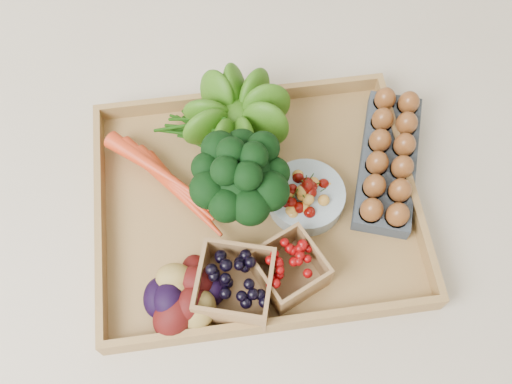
{
  "coord_description": "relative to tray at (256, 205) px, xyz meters",
  "views": [
    {
      "loc": [
        -0.06,
        -0.43,
        0.92
      ],
      "look_at": [
        0.0,
        0.0,
        0.06
      ],
      "focal_mm": 40.0,
      "sensor_mm": 36.0,
      "label": 1
    }
  ],
  "objects": [
    {
      "name": "carrots",
      "position": [
        -0.15,
        0.06,
        0.03
      ],
      "size": [
        0.22,
        0.16,
        0.05
      ],
      "primitive_type": null,
      "color": "red",
      "rests_on": "tray"
    },
    {
      "name": "ground",
      "position": [
        0.0,
        0.0,
        -0.01
      ],
      "size": [
        4.0,
        4.0,
        0.0
      ],
      "primitive_type": "plane",
      "color": "beige",
      "rests_on": "ground"
    },
    {
      "name": "tray",
      "position": [
        0.0,
        0.0,
        0.0
      ],
      "size": [
        0.55,
        0.45,
        0.01
      ],
      "primitive_type": "cube",
      "color": "#A37B44",
      "rests_on": "ground"
    },
    {
      "name": "cherry_bowl",
      "position": [
        0.09,
        -0.01,
        0.03
      ],
      "size": [
        0.13,
        0.13,
        0.04
      ],
      "primitive_type": "cylinder",
      "color": "#8C9EA5",
      "rests_on": "tray"
    },
    {
      "name": "punnet_raspberry",
      "position": [
        0.03,
        -0.14,
        0.04
      ],
      "size": [
        0.13,
        0.13,
        0.07
      ],
      "primitive_type": "cube",
      "rotation": [
        0.0,
        0.0,
        0.43
      ],
      "color": "#6C0405",
      "rests_on": "tray"
    },
    {
      "name": "potatoes",
      "position": [
        -0.14,
        -0.15,
        0.05
      ],
      "size": [
        0.16,
        0.16,
        0.09
      ],
      "primitive_type": null,
      "color": "#390909",
      "rests_on": "tray"
    },
    {
      "name": "lettuce",
      "position": [
        -0.02,
        0.15,
        0.07
      ],
      "size": [
        0.13,
        0.13,
        0.13
      ],
      "primitive_type": "sphere",
      "color": "#234E0C",
      "rests_on": "tray"
    },
    {
      "name": "broccoli",
      "position": [
        -0.03,
        -0.0,
        0.07
      ],
      "size": [
        0.16,
        0.16,
        0.13
      ],
      "primitive_type": null,
      "color": "black",
      "rests_on": "tray"
    },
    {
      "name": "egg_carton",
      "position": [
        0.25,
        0.04,
        0.02
      ],
      "size": [
        0.18,
        0.29,
        0.03
      ],
      "primitive_type": "cube",
      "rotation": [
        0.0,
        0.0,
        -0.33
      ],
      "color": "#3A414A",
      "rests_on": "tray"
    },
    {
      "name": "punnet_blackberry",
      "position": [
        -0.05,
        -0.16,
        0.05
      ],
      "size": [
        0.14,
        0.14,
        0.08
      ],
      "primitive_type": "cube",
      "rotation": [
        0.0,
        0.0,
        -0.29
      ],
      "color": "black",
      "rests_on": "tray"
    }
  ]
}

